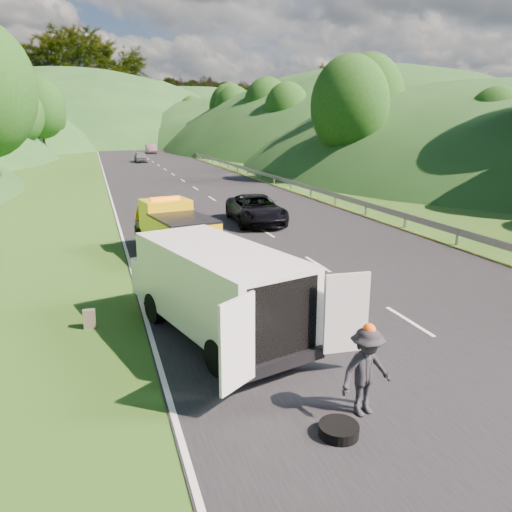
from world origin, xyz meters
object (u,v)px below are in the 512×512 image
object	(u,v)px
tow_truck	(174,228)
child	(202,309)
woman	(181,299)
white_van	(215,286)
suitcase	(89,319)
worker	(364,414)
spare_tire	(338,436)
passing_suv	(256,223)

from	to	relation	value
tow_truck	child	size ratio (longest dim) A/B	5.45
woman	child	xyz separation A→B (m)	(0.45, -1.06, 0.00)
white_van	woman	xyz separation A→B (m)	(-0.39, 3.04, -1.34)
white_van	suitcase	distance (m)	3.61
woman	worker	distance (m)	7.72
tow_truck	spare_tire	size ratio (longest dim) A/B	7.83
passing_suv	white_van	bearing A→B (deg)	-108.12
tow_truck	suitcase	distance (m)	7.74
white_van	woman	world-z (taller)	white_van
spare_tire	white_van	bearing A→B (deg)	102.24
white_van	child	xyz separation A→B (m)	(0.06, 1.98, -1.34)
white_van	child	world-z (taller)	white_van
suitcase	spare_tire	xyz separation A→B (m)	(4.14, -6.34, -0.26)
tow_truck	white_van	distance (m)	8.43
child	worker	bearing A→B (deg)	-58.47
child	passing_suv	distance (m)	12.96
worker	suitcase	size ratio (longest dim) A/B	3.35
woman	tow_truck	bearing A→B (deg)	-41.06
spare_tire	passing_suv	distance (m)	19.08
white_van	woman	distance (m)	3.34
child	spare_tire	bearing A→B (deg)	-65.65
worker	spare_tire	xyz separation A→B (m)	(-0.76, -0.46, 0.00)
woman	child	size ratio (longest dim) A/B	1.56
worker	spare_tire	distance (m)	0.89
woman	worker	xyz separation A→B (m)	(2.20, -7.40, 0.00)
woman	worker	size ratio (longest dim) A/B	0.92
woman	spare_tire	world-z (taller)	woman
white_van	passing_suv	world-z (taller)	white_van
white_van	child	distance (m)	2.39
child	suitcase	size ratio (longest dim) A/B	1.99
woman	suitcase	distance (m)	3.12
tow_truck	woman	size ratio (longest dim) A/B	3.50
worker	tow_truck	bearing A→B (deg)	85.83
child	tow_truck	bearing A→B (deg)	104.08
woman	child	distance (m)	1.15
tow_truck	white_van	size ratio (longest dim) A/B	0.78
spare_tire	passing_suv	world-z (taller)	passing_suv
tow_truck	woman	distance (m)	5.54
white_van	child	size ratio (longest dim) A/B	7.01
woman	passing_suv	bearing A→B (deg)	-62.90
white_van	worker	xyz separation A→B (m)	(1.81, -4.36, -1.34)
child	passing_suv	xyz separation A→B (m)	(5.47, 11.74, 0.00)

